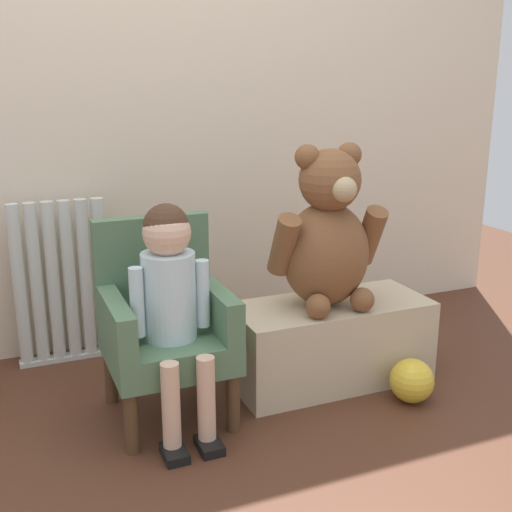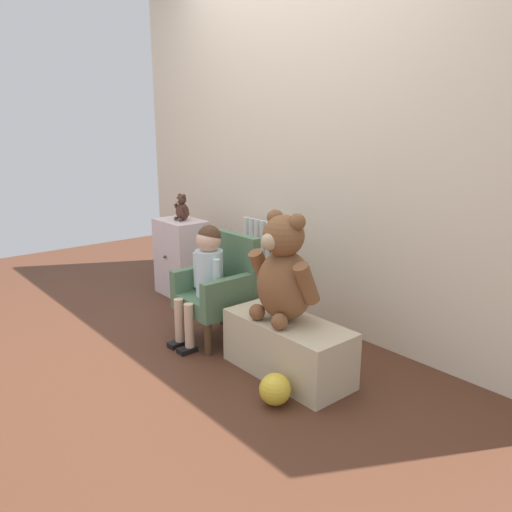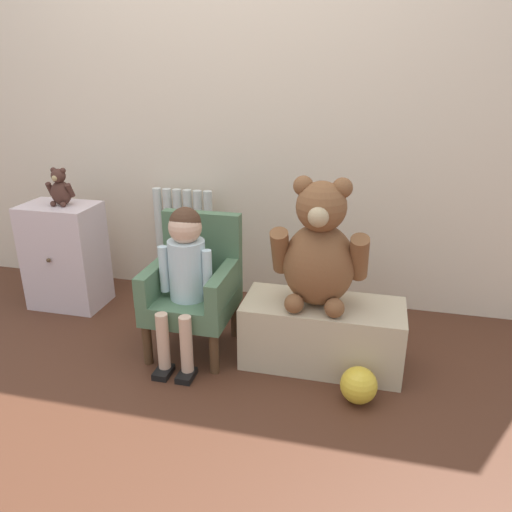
{
  "view_description": "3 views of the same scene",
  "coord_description": "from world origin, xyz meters",
  "px_view_note": "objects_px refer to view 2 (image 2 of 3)",
  "views": [
    {
      "loc": [
        -0.48,
        -1.43,
        1.11
      ],
      "look_at": [
        0.35,
        0.56,
        0.5
      ],
      "focal_mm": 45.0,
      "sensor_mm": 36.0,
      "label": 1
    },
    {
      "loc": [
        2.4,
        -1.21,
        1.31
      ],
      "look_at": [
        0.31,
        0.54,
        0.59
      ],
      "focal_mm": 35.0,
      "sensor_mm": 36.0,
      "label": 2
    },
    {
      "loc": [
        0.8,
        -1.54,
        1.32
      ],
      "look_at": [
        0.3,
        0.54,
        0.49
      ],
      "focal_mm": 35.0,
      "sensor_mm": 36.0,
      "label": 3
    }
  ],
  "objects_px": {
    "radiator": "(260,264)",
    "small_teddy_bear": "(182,209)",
    "child_armchair": "(221,288)",
    "large_teddy_bear": "(284,273)",
    "small_dresser": "(182,258)",
    "low_bench": "(288,347)",
    "toy_ball": "(275,389)",
    "child_figure": "(206,267)"
  },
  "relations": [
    {
      "from": "small_dresser",
      "to": "small_teddy_bear",
      "type": "relative_size",
      "value": 2.92
    },
    {
      "from": "small_dresser",
      "to": "low_bench",
      "type": "xyz_separation_m",
      "value": [
        1.5,
        -0.27,
        -0.15
      ]
    },
    {
      "from": "radiator",
      "to": "toy_ball",
      "type": "relative_size",
      "value": 4.19
    },
    {
      "from": "radiator",
      "to": "child_armchair",
      "type": "height_order",
      "value": "child_armchair"
    },
    {
      "from": "child_armchair",
      "to": "toy_ball",
      "type": "relative_size",
      "value": 4.21
    },
    {
      "from": "small_dresser",
      "to": "child_armchair",
      "type": "distance_m",
      "value": 0.91
    },
    {
      "from": "radiator",
      "to": "small_teddy_bear",
      "type": "relative_size",
      "value": 3.17
    },
    {
      "from": "low_bench",
      "to": "large_teddy_bear",
      "type": "distance_m",
      "value": 0.41
    },
    {
      "from": "low_bench",
      "to": "radiator",
      "type": "bearing_deg",
      "value": 147.61
    },
    {
      "from": "low_bench",
      "to": "child_armchair",
      "type": "bearing_deg",
      "value": 178.49
    },
    {
      "from": "large_teddy_bear",
      "to": "toy_ball",
      "type": "bearing_deg",
      "value": -49.27
    },
    {
      "from": "radiator",
      "to": "toy_ball",
      "type": "xyz_separation_m",
      "value": [
        1.07,
        -0.82,
        -0.25
      ]
    },
    {
      "from": "child_armchair",
      "to": "small_teddy_bear",
      "type": "xyz_separation_m",
      "value": [
        -0.85,
        0.26,
        0.36
      ]
    },
    {
      "from": "large_teddy_bear",
      "to": "small_teddy_bear",
      "type": "bearing_deg",
      "value": 168.89
    },
    {
      "from": "large_teddy_bear",
      "to": "toy_ball",
      "type": "distance_m",
      "value": 0.59
    },
    {
      "from": "child_armchair",
      "to": "child_figure",
      "type": "bearing_deg",
      "value": -90.0
    },
    {
      "from": "radiator",
      "to": "child_figure",
      "type": "height_order",
      "value": "child_figure"
    },
    {
      "from": "small_teddy_bear",
      "to": "toy_ball",
      "type": "distance_m",
      "value": 1.84
    },
    {
      "from": "child_armchair",
      "to": "child_figure",
      "type": "relative_size",
      "value": 0.89
    },
    {
      "from": "low_bench",
      "to": "small_teddy_bear",
      "type": "relative_size",
      "value": 3.55
    },
    {
      "from": "small_teddy_bear",
      "to": "toy_ball",
      "type": "relative_size",
      "value": 1.32
    },
    {
      "from": "child_armchair",
      "to": "child_figure",
      "type": "height_order",
      "value": "child_figure"
    },
    {
      "from": "child_armchair",
      "to": "large_teddy_bear",
      "type": "xyz_separation_m",
      "value": [
        0.59,
        -0.02,
        0.24
      ]
    },
    {
      "from": "low_bench",
      "to": "small_teddy_bear",
      "type": "height_order",
      "value": "small_teddy_bear"
    },
    {
      "from": "small_dresser",
      "to": "large_teddy_bear",
      "type": "height_order",
      "value": "large_teddy_bear"
    },
    {
      "from": "toy_ball",
      "to": "large_teddy_bear",
      "type": "bearing_deg",
      "value": 130.73
    },
    {
      "from": "child_figure",
      "to": "radiator",
      "type": "bearing_deg",
      "value": 111.95
    },
    {
      "from": "low_bench",
      "to": "small_teddy_bear",
      "type": "xyz_separation_m",
      "value": [
        -1.47,
        0.28,
        0.54
      ]
    },
    {
      "from": "child_figure",
      "to": "low_bench",
      "type": "distance_m",
      "value": 0.71
    },
    {
      "from": "child_armchair",
      "to": "large_teddy_bear",
      "type": "relative_size",
      "value": 1.12
    },
    {
      "from": "child_armchair",
      "to": "low_bench",
      "type": "bearing_deg",
      "value": -1.51
    },
    {
      "from": "low_bench",
      "to": "toy_ball",
      "type": "distance_m",
      "value": 0.33
    },
    {
      "from": "radiator",
      "to": "low_bench",
      "type": "distance_m",
      "value": 1.07
    },
    {
      "from": "child_figure",
      "to": "large_teddy_bear",
      "type": "height_order",
      "value": "large_teddy_bear"
    },
    {
      "from": "child_figure",
      "to": "toy_ball",
      "type": "relative_size",
      "value": 4.72
    },
    {
      "from": "child_figure",
      "to": "small_teddy_bear",
      "type": "relative_size",
      "value": 3.57
    },
    {
      "from": "child_armchair",
      "to": "low_bench",
      "type": "relative_size",
      "value": 0.9
    },
    {
      "from": "radiator",
      "to": "large_teddy_bear",
      "type": "relative_size",
      "value": 1.12
    },
    {
      "from": "small_teddy_bear",
      "to": "child_armchair",
      "type": "bearing_deg",
      "value": -17.01
    },
    {
      "from": "radiator",
      "to": "large_teddy_bear",
      "type": "bearing_deg",
      "value": -33.63
    },
    {
      "from": "large_teddy_bear",
      "to": "small_teddy_bear",
      "type": "distance_m",
      "value": 1.47
    },
    {
      "from": "large_teddy_bear",
      "to": "toy_ball",
      "type": "xyz_separation_m",
      "value": [
        0.22,
        -0.25,
        -0.48
      ]
    }
  ]
}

